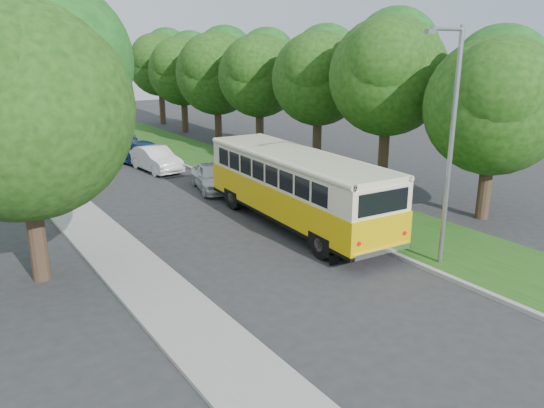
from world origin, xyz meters
TOP-DOWN VIEW (x-y plane):
  - ground at (0.00, 0.00)m, footprint 120.00×120.00m
  - curb at (3.60, 5.00)m, footprint 0.20×70.00m
  - grass_verge at (5.95, 5.00)m, footprint 4.50×70.00m
  - sidewalk at (-4.80, 5.00)m, footprint 2.20×70.00m
  - treeline at (3.15, 17.99)m, footprint 24.27×41.91m
  - lamppost_near at (4.21, -2.50)m, footprint 1.71×0.16m
  - lamppost_far at (-4.70, 16.00)m, footprint 1.71×0.16m
  - warning_sign at (-4.50, 11.98)m, footprint 0.56×0.10m
  - vintage_bus at (2.62, 3.73)m, footprint 3.36×10.93m
  - car_silver at (2.44, 10.98)m, footprint 2.65×4.50m
  - car_white at (1.63, 16.86)m, footprint 1.92×4.65m
  - car_blue at (1.67, 18.77)m, footprint 3.05×5.44m
  - car_grey at (2.29, 27.17)m, footprint 2.75×5.54m

SIDE VIEW (x-z plane):
  - ground at x=0.00m, z-range 0.00..0.00m
  - sidewalk at x=-4.80m, z-range 0.00..0.12m
  - grass_verge at x=5.95m, z-range 0.00..0.13m
  - curb at x=3.60m, z-range 0.00..0.15m
  - car_silver at x=2.44m, z-range 0.00..1.44m
  - car_blue at x=1.67m, z-range 0.00..1.49m
  - car_white at x=1.63m, z-range 0.00..1.50m
  - car_grey at x=2.29m, z-range 0.00..1.51m
  - vintage_bus at x=2.62m, z-range 0.00..3.21m
  - warning_sign at x=-4.50m, z-range 0.46..2.96m
  - lamppost_far at x=-4.70m, z-range 0.37..7.87m
  - lamppost_near at x=4.21m, z-range 0.37..8.37m
  - treeline at x=3.15m, z-range 1.20..10.66m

